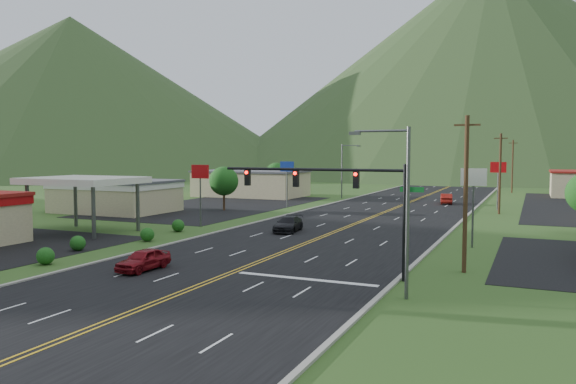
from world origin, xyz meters
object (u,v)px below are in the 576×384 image
at_px(streetlight_east, 402,200).
at_px(streetlight_west, 344,167).
at_px(gas_canopy, 83,182).
at_px(car_red_near, 143,260).
at_px(car_dark_mid, 288,225).
at_px(traffic_signal, 340,190).
at_px(car_red_far, 446,199).

distance_m(streetlight_east, streetlight_west, 64.21).
relative_size(gas_canopy, car_red_near, 2.43).
distance_m(streetlight_east, gas_canopy, 35.28).
height_order(car_red_near, car_dark_mid, car_dark_mid).
xyz_separation_m(traffic_signal, car_dark_mid, (-10.67, 16.19, -4.61)).
bearing_deg(gas_canopy, car_red_far, 58.23).
bearing_deg(car_dark_mid, streetlight_east, -60.71).
distance_m(traffic_signal, streetlight_west, 58.88).
bearing_deg(traffic_signal, car_red_far, 91.08).
height_order(streetlight_east, gas_canopy, streetlight_east).
bearing_deg(gas_canopy, streetlight_east, -19.88).
relative_size(streetlight_west, car_red_near, 2.19).
xyz_separation_m(streetlight_east, car_red_near, (-16.77, 0.10, -4.48)).
relative_size(traffic_signal, car_red_far, 2.86).
distance_m(streetlight_east, car_red_near, 17.36).
relative_size(car_red_near, car_dark_mid, 0.83).
height_order(streetlight_west, gas_canopy, streetlight_west).
xyz_separation_m(traffic_signal, car_red_far, (-0.99, 52.41, -4.58)).
relative_size(streetlight_east, car_red_far, 1.97).
distance_m(streetlight_west, car_dark_mid, 40.76).
xyz_separation_m(streetlight_west, car_red_near, (6.08, -59.90, -4.48)).
relative_size(car_dark_mid, car_red_far, 1.08).
xyz_separation_m(car_red_near, car_dark_mid, (1.41, 20.08, 0.02)).
height_order(gas_canopy, car_red_far, gas_canopy).
height_order(traffic_signal, car_red_near, traffic_signal).
bearing_deg(streetlight_east, car_dark_mid, 127.27).
bearing_deg(gas_canopy, car_red_near, -35.95).
height_order(streetlight_west, car_dark_mid, streetlight_west).
xyz_separation_m(gas_canopy, car_red_near, (16.40, -11.90, -4.17)).
distance_m(car_red_near, car_red_far, 57.38).
height_order(streetlight_east, car_red_near, streetlight_east).
distance_m(streetlight_east, car_red_far, 56.86).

